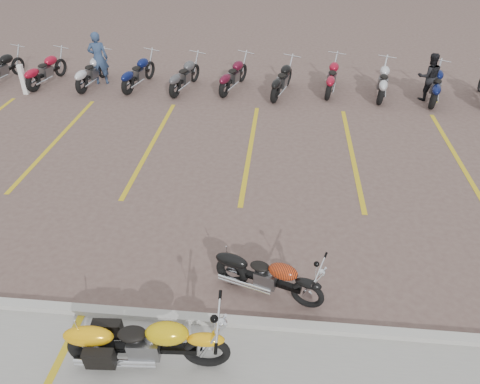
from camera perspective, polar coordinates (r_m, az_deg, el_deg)
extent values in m
plane|color=brown|center=(9.30, -0.74, -6.38)|extent=(100.00, 100.00, 0.00)
cube|color=#ADAAA3|center=(7.84, -2.39, -15.40)|extent=(60.00, 0.18, 0.12)
torus|color=black|center=(7.13, -4.04, -18.71)|extent=(0.70, 0.16, 0.69)
torus|color=black|center=(7.45, -17.35, -17.60)|extent=(0.74, 0.23, 0.73)
cube|color=black|center=(7.20, -10.92, -17.94)|extent=(1.38, 0.21, 0.11)
cube|color=slate|center=(7.16, -11.41, -17.59)|extent=(0.46, 0.35, 0.36)
ellipsoid|color=gold|center=(6.85, -8.74, -16.14)|extent=(0.64, 0.38, 0.32)
ellipsoid|color=black|center=(6.98, -12.82, -16.05)|extent=(0.43, 0.30, 0.13)
torus|color=black|center=(7.99, 8.25, -12.27)|extent=(0.57, 0.27, 0.57)
torus|color=black|center=(8.31, -0.89, -9.66)|extent=(0.62, 0.33, 0.61)
cube|color=black|center=(8.09, 3.59, -10.71)|extent=(1.12, 0.46, 0.09)
cube|color=slate|center=(8.06, 3.30, -10.35)|extent=(0.43, 0.37, 0.30)
ellipsoid|color=black|center=(7.81, 5.38, -9.52)|extent=(0.57, 0.43, 0.26)
ellipsoid|color=black|center=(7.93, 2.58, -8.93)|extent=(0.40, 0.32, 0.11)
imported|color=navy|center=(17.55, -16.89, 15.34)|extent=(0.74, 0.56, 1.81)
imported|color=black|center=(16.64, 22.07, 12.89)|extent=(0.79, 0.63, 1.54)
cube|color=silver|center=(17.58, -24.93, 12.32)|extent=(0.15, 0.15, 1.00)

